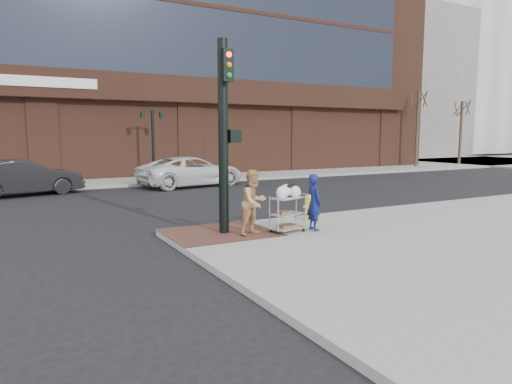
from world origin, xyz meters
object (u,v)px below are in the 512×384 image
fire_hydrant (309,207)px  utility_cart (287,211)px  lamp_post (153,137)px  sedan_dark (23,178)px  minivan_white (192,171)px  traffic_signal_pole (225,131)px  woman_blue (314,202)px  pedestrian_tan (254,202)px

fire_hydrant → utility_cart: bearing=-142.6°
lamp_post → sedan_dark: (-6.86, -3.13, -1.80)m
minivan_white → fire_hydrant: 11.60m
traffic_signal_pole → fire_hydrant: 3.81m
sedan_dark → utility_cart: size_ratio=3.89×
woman_blue → minivan_white: (1.33, 12.87, -0.13)m
traffic_signal_pole → sedan_dark: bearing=109.9°
pedestrian_tan → minivan_white: bearing=57.3°
fire_hydrant → pedestrian_tan: bearing=-157.4°
lamp_post → fire_hydrant: lamp_post is taller
lamp_post → pedestrian_tan: size_ratio=2.35×
utility_cart → pedestrian_tan: bearing=172.5°
lamp_post → woman_blue: lamp_post is taller
woman_blue → minivan_white: 12.94m
utility_cart → minivan_white: bearing=80.7°
traffic_signal_pole → minivan_white: 12.75m
pedestrian_tan → minivan_white: (3.04, 12.59, -0.21)m
sedan_dark → utility_cart: sedan_dark is taller
lamp_post → fire_hydrant: bearing=-87.9°
lamp_post → minivan_white: size_ratio=0.70×
traffic_signal_pole → sedan_dark: (-4.38, 12.10, -2.02)m
woman_blue → fire_hydrant: size_ratio=1.94×
woman_blue → pedestrian_tan: (-1.71, 0.28, 0.08)m
fire_hydrant → sedan_dark: bearing=122.5°
traffic_signal_pole → lamp_post: bearing=80.8°
lamp_post → traffic_signal_pole: size_ratio=0.80×
traffic_signal_pole → woman_blue: bearing=-19.6°
woman_blue → sedan_dark: size_ratio=0.31×
traffic_signal_pole → minivan_white: traffic_signal_pole is taller
woman_blue → fire_hydrant: woman_blue is taller
pedestrian_tan → utility_cart: (0.95, -0.13, -0.28)m
traffic_signal_pole → fire_hydrant: (3.02, 0.48, -2.28)m
woman_blue → pedestrian_tan: pedestrian_tan is taller
sedan_dark → utility_cart: 14.06m
traffic_signal_pole → sedan_dark: size_ratio=1.01×
traffic_signal_pole → fire_hydrant: size_ratio=6.29×
traffic_signal_pole → woman_blue: traffic_signal_pole is taller
woman_blue → utility_cart: (-0.76, 0.15, -0.19)m
lamp_post → minivan_white: 3.83m
minivan_white → fire_hydrant: minivan_white is taller
pedestrian_tan → minivan_white: 12.96m
pedestrian_tan → utility_cart: size_ratio=1.34×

